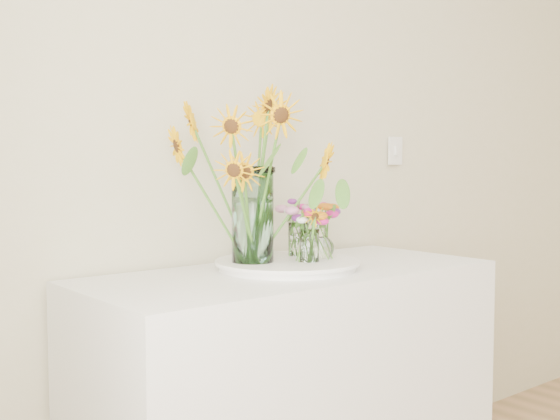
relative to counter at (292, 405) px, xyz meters
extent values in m
cube|color=white|center=(0.00, 0.00, 0.00)|extent=(1.40, 0.60, 0.90)
cylinder|color=white|center=(0.00, 0.02, 0.46)|extent=(0.45, 0.45, 0.02)
cylinder|color=#9FD3C4|center=(-0.11, 0.07, 0.63)|extent=(0.15, 0.15, 0.31)
cylinder|color=white|center=(0.03, -0.05, 0.53)|extent=(0.07, 0.07, 0.11)
cylinder|color=white|center=(0.10, 0.09, 0.53)|extent=(0.07, 0.07, 0.12)
camera|label=1|loc=(-1.47, -1.72, 0.81)|focal=45.00mm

